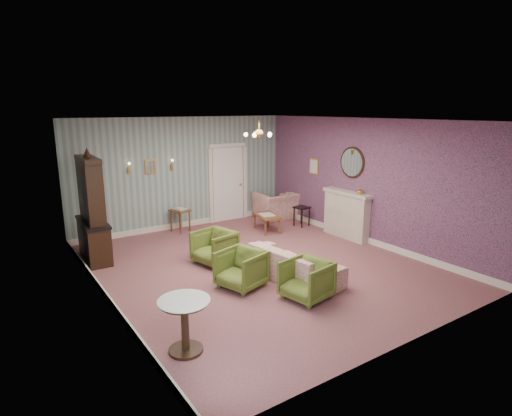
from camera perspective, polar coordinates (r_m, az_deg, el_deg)
floor at (r=8.61m, az=0.38°, el=-7.84°), size 7.00×7.00×0.00m
ceiling at (r=8.02m, az=0.41°, el=11.85°), size 7.00×7.00×0.00m
wall_back at (r=11.21m, az=-9.75°, el=4.68°), size 6.00×0.00×6.00m
wall_front at (r=5.74m, az=20.52°, el=-4.40°), size 6.00×0.00×6.00m
wall_left at (r=7.00m, az=-20.36°, el=-1.25°), size 0.00×7.00×7.00m
wall_right at (r=10.16m, az=14.56°, el=3.54°), size 0.00×7.00×7.00m
wall_right_floral at (r=10.15m, az=14.50°, el=3.53°), size 0.00×7.00×7.00m
door at (r=11.82m, az=-3.84°, el=3.47°), size 1.12×0.12×2.16m
olive_chair_a at (r=7.13m, az=6.87°, el=-9.43°), size 0.78×0.82×0.73m
olive_chair_b at (r=7.51m, az=-2.03°, el=-8.03°), size 0.87×0.90×0.75m
olive_chair_c at (r=8.67m, az=-5.68°, el=-5.08°), size 0.84×0.87×0.75m
sofa_chintz at (r=7.90m, az=4.80°, el=-6.78°), size 0.88×2.10×0.80m
wingback_chair at (r=12.10m, az=2.88°, el=0.97°), size 1.24×0.87×1.02m
dresser at (r=9.29m, az=-21.47°, el=0.22°), size 0.53×1.40×2.30m
fireplace at (r=10.50m, az=12.15°, el=-0.87°), size 0.30×1.40×1.16m
mantel_vase at (r=10.08m, az=13.88°, el=2.25°), size 0.15×0.15×0.15m
oval_mirror at (r=10.34m, az=12.89°, el=6.04°), size 0.04×0.76×0.84m
framed_print at (r=11.33m, az=7.89°, el=5.61°), size 0.04×0.34×0.42m
coffee_table at (r=10.88m, az=1.48°, el=-2.02°), size 0.66×0.94×0.44m
side_table_black at (r=11.39m, az=6.21°, el=-1.14°), size 0.40×0.40×0.54m
pedestal_table at (r=5.73m, az=-9.61°, el=-15.47°), size 0.77×0.77×0.74m
nesting_table at (r=11.01m, az=-10.23°, el=-1.55°), size 0.50×0.57×0.63m
gilt_mirror_back at (r=10.81m, az=-14.08°, el=5.49°), size 0.28×0.06×0.36m
sconce_left at (r=10.62m, az=-16.84°, el=5.18°), size 0.16×0.12×0.30m
sconce_right at (r=10.99m, az=-11.34°, el=5.75°), size 0.16×0.12×0.30m
chandelier at (r=8.03m, az=0.41°, el=9.93°), size 0.56×0.56×0.36m
burgundy_cushion at (r=11.96m, az=3.11°, el=0.67°), size 0.41×0.28×0.39m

